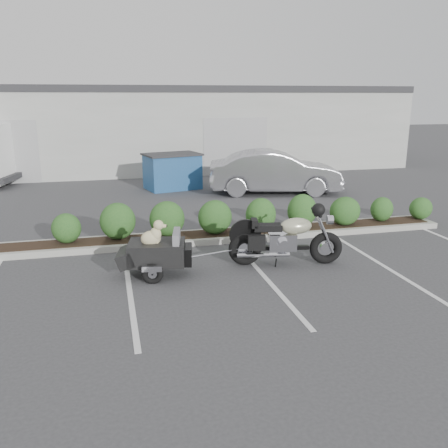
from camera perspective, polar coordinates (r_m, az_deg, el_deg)
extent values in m
plane|color=#38383A|center=(9.96, -2.81, -5.73)|extent=(90.00, 90.00, 0.00)
cube|color=#9E9E93|center=(12.17, -0.20, -1.41)|extent=(12.00, 1.00, 0.15)
cube|color=#9EA099|center=(26.24, -10.21, 11.55)|extent=(26.00, 10.00, 4.00)
torus|color=black|center=(10.24, 2.54, -3.03)|extent=(0.74, 0.32, 0.72)
torus|color=black|center=(10.55, 12.15, -2.82)|extent=(0.74, 0.32, 0.72)
cylinder|color=silver|center=(10.24, 2.54, -3.03)|extent=(0.32, 0.18, 0.30)
cylinder|color=silver|center=(10.55, 12.15, -2.82)|extent=(0.27, 0.15, 0.26)
cylinder|color=silver|center=(10.32, 12.01, -0.92)|extent=(0.46, 0.14, 0.95)
cylinder|color=silver|center=(10.51, 11.72, -0.60)|extent=(0.46, 0.14, 0.95)
cylinder|color=silver|center=(10.27, 11.06, 1.41)|extent=(0.18, 0.74, 0.04)
cylinder|color=silver|center=(10.39, 12.62, 0.50)|extent=(0.16, 0.21, 0.19)
sphere|color=black|center=(9.93, 11.29, 1.68)|extent=(0.33, 0.33, 0.28)
cube|color=silver|center=(10.30, 7.00, -2.10)|extent=(0.65, 0.47, 0.36)
cube|color=black|center=(10.36, 7.56, -2.82)|extent=(0.97, 0.29, 0.09)
ellipsoid|color=#B9B995|center=(10.25, 8.66, -0.24)|extent=(0.77, 0.53, 0.35)
cube|color=black|center=(10.16, 5.27, -0.40)|extent=(0.64, 0.43, 0.13)
cube|color=black|center=(10.10, 3.66, 0.11)|extent=(0.19, 0.34, 0.17)
cylinder|color=silver|center=(10.13, 4.75, -3.73)|extent=(1.12, 0.31, 0.10)
cylinder|color=silver|center=(10.49, 4.48, -3.05)|extent=(1.12, 0.31, 0.10)
cube|color=black|center=(9.91, 3.94, -2.26)|extent=(0.39, 0.22, 0.32)
cube|color=black|center=(9.70, -8.09, -3.42)|extent=(1.25, 0.97, 0.45)
cube|color=slate|center=(9.58, -5.73, -1.77)|extent=(0.25, 0.68, 0.32)
cube|color=slate|center=(9.66, -7.79, -2.79)|extent=(0.86, 0.80, 0.04)
cube|color=black|center=(9.80, -11.51, -3.86)|extent=(0.55, 0.83, 0.39)
cube|color=black|center=(9.68, -4.53, -3.69)|extent=(0.31, 0.57, 0.36)
torus|color=black|center=(9.38, -8.59, -5.97)|extent=(0.43, 0.20, 0.42)
torus|color=black|center=(10.22, -8.10, -4.16)|extent=(0.43, 0.20, 0.42)
cube|color=silver|center=(9.29, -8.66, -5.35)|extent=(0.39, 0.16, 0.11)
cube|color=silver|center=(10.23, -8.10, -3.38)|extent=(0.39, 0.16, 0.11)
cylinder|color=black|center=(9.80, -8.34, -5.03)|extent=(0.23, 0.95, 0.04)
cylinder|color=silver|center=(9.70, -3.00, -4.10)|extent=(0.64, 0.16, 0.04)
ellipsoid|color=#C9BD88|center=(9.60, -8.79, -1.74)|extent=(0.45, 0.35, 0.32)
ellipsoid|color=#C9BD88|center=(9.57, -8.23, -1.25)|extent=(0.27, 0.26, 0.30)
sphere|color=#C9BD88|center=(9.51, -7.89, -0.13)|extent=(0.24, 0.24, 0.20)
ellipsoid|color=#C9BD88|center=(9.50, -7.31, -0.24)|extent=(0.16, 0.11, 0.07)
sphere|color=black|center=(9.50, -6.92, -0.24)|extent=(0.05, 0.05, 0.04)
ellipsoid|color=#C9BD88|center=(9.45, -8.19, -0.10)|extent=(0.06, 0.05, 0.11)
ellipsoid|color=#C9BD88|center=(9.56, -8.12, 0.09)|extent=(0.06, 0.05, 0.11)
cylinder|color=#C9BD88|center=(9.56, -8.03, -2.52)|extent=(0.06, 0.06, 0.13)
cylinder|color=#C9BD88|center=(9.68, -7.97, -2.29)|extent=(0.06, 0.06, 0.13)
imported|color=#A9A8AF|center=(17.86, 6.15, 6.23)|extent=(5.12, 2.74, 1.60)
cube|color=navy|center=(18.79, -6.23, 6.25)|extent=(2.25, 1.76, 1.33)
cube|color=#2D2D30|center=(18.69, -6.29, 8.33)|extent=(2.39, 1.90, 0.07)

